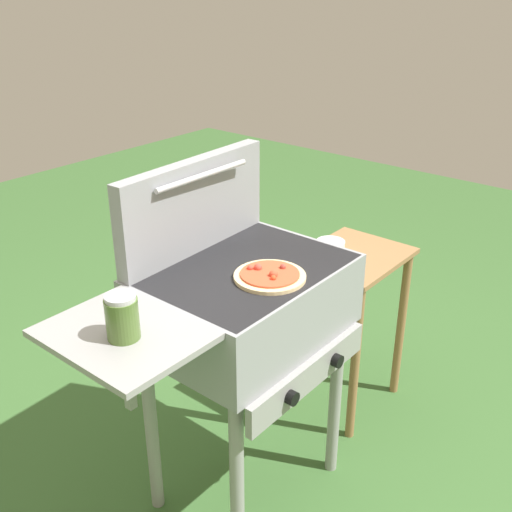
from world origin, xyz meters
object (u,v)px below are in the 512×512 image
Objects in this scene: grill at (244,310)px; prep_table at (350,297)px; sauce_jar at (122,317)px; pizza_pepperoni at (270,276)px; topping_bowl_near at (330,247)px.

prep_table is (0.67, 0.00, -0.25)m from grill.
prep_table is at bearing 1.14° from sauce_jar.
pizza_pepperoni is 1.81× the size of sauce_jar.
pizza_pepperoni reaches higher than topping_bowl_near.
grill reaches higher than topping_bowl_near.
grill is 4.44× the size of pizza_pepperoni.
pizza_pepperoni reaches higher than grill.
grill is at bearing -171.89° from topping_bowl_near.
topping_bowl_near is at bearing 5.58° from sauce_jar.
pizza_pepperoni is 1.88× the size of topping_bowl_near.
prep_table is 6.15× the size of topping_bowl_near.
sauce_jar is 1.24m from prep_table.
topping_bowl_near is (0.63, 0.19, -0.18)m from pizza_pepperoni.
pizza_pepperoni is at bearing -171.24° from prep_table.
sauce_jar is at bearing 170.52° from pizza_pepperoni.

